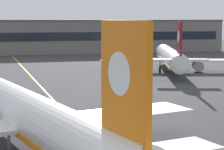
% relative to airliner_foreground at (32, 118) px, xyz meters
% --- Properties ---
extents(taxiway_centreline, '(5.70, 179.93, 0.01)m').
position_rel_airliner_foreground_xyz_m(taxiway_centreline, '(5.47, 16.87, -3.37)').
color(taxiway_centreline, yellow).
rests_on(taxiway_centreline, ground).
extents(airliner_foreground, '(32.22, 40.97, 11.65)m').
position_rel_airliner_foreground_xyz_m(airliner_foreground, '(0.00, 0.00, 0.00)').
color(airliner_foreground, white).
rests_on(airliner_foreground, ground).
extents(airliner_background, '(30.80, 39.06, 11.18)m').
position_rel_airliner_foreground_xyz_m(airliner_background, '(34.78, 55.30, -0.14)').
color(airliner_background, white).
rests_on(airliner_background, ground).
extents(safety_cone_by_nose_gear, '(0.44, 0.44, 0.55)m').
position_rel_airliner_foreground_xyz_m(safety_cone_by_nose_gear, '(-0.14, 16.35, -3.11)').
color(safety_cone_by_nose_gear, orange).
rests_on(safety_cone_by_nose_gear, ground).
extents(terminal_building, '(121.46, 12.40, 11.34)m').
position_rel_airliner_foreground_xyz_m(terminal_building, '(16.04, 116.52, 2.31)').
color(terminal_building, slate).
rests_on(terminal_building, ground).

